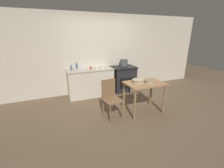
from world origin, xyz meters
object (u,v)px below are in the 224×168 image
work_table (144,88)px  mixing_bowl_small (150,81)px  stove (123,79)px  cup_mid_right (97,68)px  bottle_far_left (71,68)px  cup_center (103,68)px  mixing_bowl_large (138,81)px  bottle_mid_left (77,66)px  stock_pot (124,63)px  bottle_left (83,66)px  cup_center_left (91,68)px  chair (111,98)px  cup_center_right (108,67)px  flour_sack (135,89)px

work_table → mixing_bowl_small: bearing=-26.4°
stove → cup_mid_right: cup_mid_right is taller
bottle_far_left → cup_center: bottle_far_left is taller
stove → mixing_bowl_large: (-0.37, -1.54, 0.40)m
bottle_mid_left → cup_mid_right: 0.66m
stock_pot → mixing_bowl_small: stock_pot is taller
bottle_far_left → bottle_left: 0.36m
stock_pot → mixing_bowl_large: size_ratio=0.88×
stove → cup_center_left: size_ratio=8.73×
mixing_bowl_small → cup_center: (-0.71, 1.40, 0.11)m
stove → stock_pot: size_ratio=3.26×
mixing_bowl_small → bottle_far_left: size_ratio=1.32×
bottle_mid_left → chair: bearing=-74.1°
cup_center_right → mixing_bowl_large: bearing=-79.6°
bottle_mid_left → cup_center_left: bearing=-40.5°
cup_center_right → mixing_bowl_small: bearing=-70.8°
chair → cup_center_left: bearing=85.0°
cup_center → cup_center_left: bearing=160.6°
flour_sack → mixing_bowl_small: size_ratio=1.70×
cup_center → cup_center_right: (0.18, 0.11, -0.01)m
stove → chair: bearing=-125.6°
flour_sack → mixing_bowl_large: bearing=-118.5°
work_table → bottle_left: bottle_left is taller
stove → mixing_bowl_small: stove is taller
stove → mixing_bowl_large: mixing_bowl_large is taller
stock_pot → cup_center: size_ratio=2.68×
bottle_left → cup_center_left: bearing=-37.0°
chair → stock_pot: bearing=44.9°
chair → cup_center: cup_center is taller
mixing_bowl_small → cup_center_right: bearing=109.2°
bottle_left → mixing_bowl_small: bearing=-52.7°
work_table → cup_center: (-0.61, 1.35, 0.28)m
work_table → cup_center_right: bearing=106.2°
flour_sack → cup_center_right: size_ratio=4.64×
chair → bottle_left: bottle_left is taller
stove → cup_center: bearing=-163.8°
stove → cup_mid_right: 1.13m
cup_mid_right → mixing_bowl_large: bearing=-65.4°
mixing_bowl_large → bottle_mid_left: 2.11m
chair → cup_center: 1.35m
bottle_mid_left → bottle_left: bearing=-44.4°
work_table → bottle_far_left: bottle_far_left is taller
flour_sack → bottle_far_left: size_ratio=2.24×
bottle_left → cup_center_right: 0.77m
stock_pot → bottle_mid_left: stock_pot is taller
bottle_mid_left → cup_center: size_ratio=2.08×
mixing_bowl_large → cup_mid_right: bearing=114.6°
cup_center_right → bottle_left: bearing=167.4°
mixing_bowl_large → cup_mid_right: size_ratio=2.93×
mixing_bowl_large → cup_center_left: bearing=119.4°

